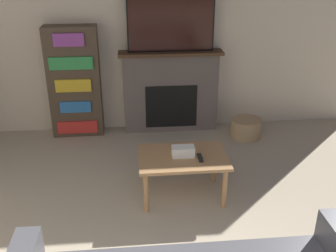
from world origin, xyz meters
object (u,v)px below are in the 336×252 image
coffee_table (183,162)px  tv (171,24)px  bookshelf (75,82)px  storage_basket (246,128)px  fireplace (171,91)px

coffee_table → tv: bearing=88.4°
bookshelf → storage_basket: (2.25, -0.34, -0.60)m
tv → fireplace: bearing=90.0°
tv → storage_basket: size_ratio=2.73×
bookshelf → fireplace: bearing=1.1°
tv → bookshelf: tv is taller
tv → storage_basket: tv is taller
coffee_table → storage_basket: bearing=51.5°
tv → storage_basket: 1.69m
coffee_table → bookshelf: (-1.22, 1.63, 0.33)m
tv → coffee_table: 1.95m
fireplace → tv: tv is taller
storage_basket → tv: bearing=160.7°
coffee_table → bookshelf: bearing=126.8°
tv → bookshelf: size_ratio=0.76×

